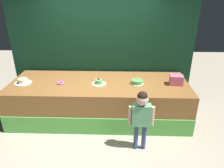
{
  "coord_description": "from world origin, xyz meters",
  "views": [
    {
      "loc": [
        0.39,
        -3.24,
        2.52
      ],
      "look_at": [
        0.27,
        0.39,
        0.89
      ],
      "focal_mm": 33.35,
      "sensor_mm": 36.0,
      "label": 1
    }
  ],
  "objects_px": {
    "child_figure": "(141,113)",
    "cake_left": "(23,81)",
    "cake_center": "(99,82)",
    "donut": "(61,83)",
    "cake_right": "(137,82)",
    "pink_box": "(176,80)"
  },
  "relations": [
    {
      "from": "donut",
      "to": "cake_left",
      "type": "height_order",
      "value": "cake_left"
    },
    {
      "from": "donut",
      "to": "cake_center",
      "type": "relative_size",
      "value": 0.49
    },
    {
      "from": "child_figure",
      "to": "pink_box",
      "type": "height_order",
      "value": "child_figure"
    },
    {
      "from": "donut",
      "to": "cake_center",
      "type": "height_order",
      "value": "cake_center"
    },
    {
      "from": "donut",
      "to": "cake_right",
      "type": "height_order",
      "value": "cake_right"
    },
    {
      "from": "pink_box",
      "to": "cake_center",
      "type": "relative_size",
      "value": 0.87
    },
    {
      "from": "child_figure",
      "to": "donut",
      "type": "relative_size",
      "value": 7.77
    },
    {
      "from": "cake_left",
      "to": "cake_center",
      "type": "bearing_deg",
      "value": 0.43
    },
    {
      "from": "pink_box",
      "to": "cake_right",
      "type": "bearing_deg",
      "value": 179.47
    },
    {
      "from": "child_figure",
      "to": "cake_right",
      "type": "distance_m",
      "value": 0.97
    },
    {
      "from": "child_figure",
      "to": "cake_center",
      "type": "bearing_deg",
      "value": 129.83
    },
    {
      "from": "cake_center",
      "to": "cake_right",
      "type": "xyz_separation_m",
      "value": [
        0.77,
        0.03,
        0.0
      ]
    },
    {
      "from": "pink_box",
      "to": "child_figure",
      "type": "bearing_deg",
      "value": -128.87
    },
    {
      "from": "donut",
      "to": "cake_right",
      "type": "relative_size",
      "value": 0.54
    },
    {
      "from": "cake_left",
      "to": "cake_center",
      "type": "height_order",
      "value": "cake_left"
    },
    {
      "from": "cake_left",
      "to": "donut",
      "type": "bearing_deg",
      "value": -0.67
    },
    {
      "from": "child_figure",
      "to": "cake_left",
      "type": "distance_m",
      "value": 2.5
    },
    {
      "from": "pink_box",
      "to": "cake_center",
      "type": "height_order",
      "value": "pink_box"
    },
    {
      "from": "pink_box",
      "to": "cake_right",
      "type": "distance_m",
      "value": 0.77
    },
    {
      "from": "cake_center",
      "to": "pink_box",
      "type": "bearing_deg",
      "value": 0.98
    },
    {
      "from": "pink_box",
      "to": "donut",
      "type": "height_order",
      "value": "pink_box"
    },
    {
      "from": "cake_right",
      "to": "cake_center",
      "type": "bearing_deg",
      "value": -177.52
    }
  ]
}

